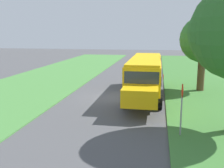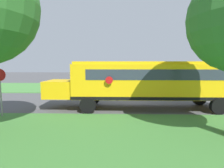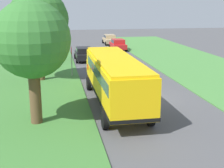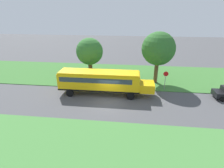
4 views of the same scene
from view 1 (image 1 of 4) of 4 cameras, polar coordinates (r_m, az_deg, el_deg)
ground_plane at (r=21.40m, az=0.70°, el=-2.99°), size 120.00×120.00×0.00m
grass_far_side at (r=24.48m, az=-20.58°, el=-1.82°), size 10.00×80.00×0.07m
school_bus at (r=21.94m, az=7.26°, el=2.40°), size 2.84×12.42×3.16m
oak_tree_beside_bus at (r=24.46m, az=19.42°, el=9.22°), size 4.07×4.07×6.69m
stop_sign at (r=13.58m, az=14.93°, el=-4.16°), size 0.08×0.68×2.74m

